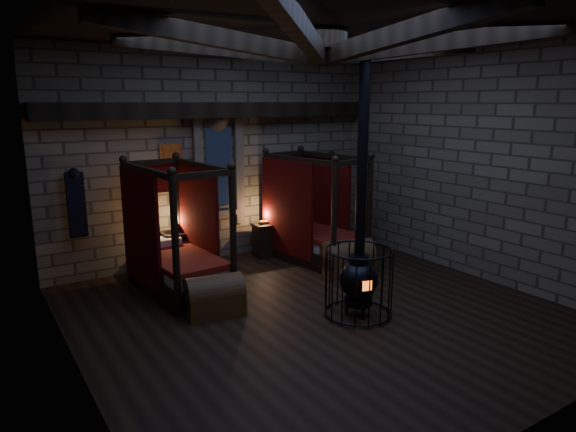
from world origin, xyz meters
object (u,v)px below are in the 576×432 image
bed_left (177,260)px  bed_right (313,234)px  trunk_left (215,297)px  stove (359,276)px  trunk_right (347,259)px

bed_left → bed_right: bed_left is taller
trunk_left → bed_left: bearing=104.0°
stove → bed_left: bearing=141.0°
bed_right → trunk_right: (0.01, -1.12, -0.24)m
bed_right → trunk_left: bearing=-161.4°
bed_left → trunk_left: 1.37m
bed_right → trunk_left: bed_right is taller
bed_right → trunk_left: 3.27m
trunk_left → stove: stove is taller
bed_left → bed_right: 2.99m
trunk_left → bed_right: bearing=37.3°
bed_right → trunk_right: bearing=-97.7°
trunk_right → stove: size_ratio=0.26×
trunk_left → trunk_right: (2.92, 0.35, 0.02)m
bed_left → bed_right: size_ratio=0.99×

